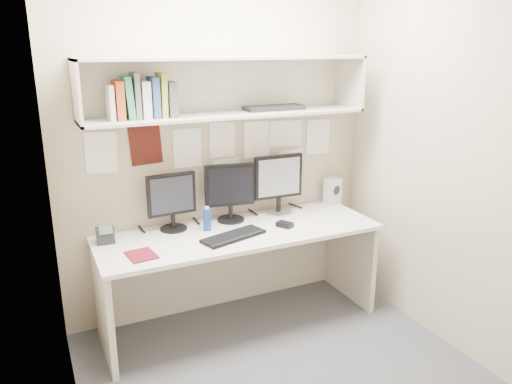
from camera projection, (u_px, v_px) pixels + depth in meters
name	position (u px, v px, depth m)	size (l,w,h in m)	color
floor	(280.00, 370.00, 3.19)	(2.40, 2.00, 0.01)	#434347
wall_back	(220.00, 143.00, 3.68)	(2.40, 0.02, 2.60)	tan
wall_front	(404.00, 230.00, 1.95)	(2.40, 0.02, 2.60)	tan
wall_left	(57.00, 200.00, 2.33)	(0.02, 2.00, 2.60)	tan
wall_right	(443.00, 154.00, 3.31)	(0.02, 2.00, 2.60)	tan
desk	(239.00, 277.00, 3.65)	(2.00, 0.70, 0.73)	silver
overhead_hutch	(226.00, 86.00, 3.44)	(2.00, 0.38, 0.40)	beige
pinned_papers	(220.00, 149.00, 3.69)	(1.92, 0.01, 0.48)	white
monitor_left	(172.00, 199.00, 3.50)	(0.35, 0.19, 0.41)	black
monitor_center	(230.00, 190.00, 3.67)	(0.37, 0.20, 0.43)	black
monitor_right	(278.00, 182.00, 3.83)	(0.40, 0.22, 0.46)	#A5A5AA
keyboard	(234.00, 236.00, 3.40)	(0.46, 0.16, 0.02)	black
mouse	(285.00, 225.00, 3.60)	(0.07, 0.12, 0.04)	black
speaker	(333.00, 191.00, 4.10)	(0.13, 0.14, 0.22)	#BCBCB7
blue_bottle	(207.00, 219.00, 3.52)	(0.06, 0.06, 0.18)	navy
maroon_notebook	(141.00, 255.00, 3.11)	(0.16, 0.20, 0.01)	#5C0F1C
desk_phone	(105.00, 235.00, 3.30)	(0.12, 0.11, 0.14)	black
book_stack	(142.00, 98.00, 3.18)	(0.43, 0.18, 0.29)	beige
hutch_tray	(274.00, 108.00, 3.62)	(0.44, 0.17, 0.03)	black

